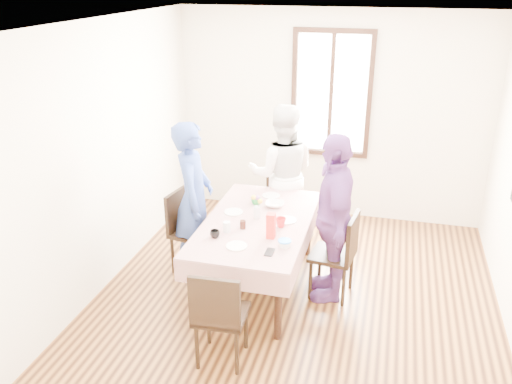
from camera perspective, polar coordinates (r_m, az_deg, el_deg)
ground at (r=5.53m, az=4.11°, el=-11.58°), size 4.50×4.50×0.00m
back_wall at (r=7.03m, az=7.95°, el=7.97°), size 4.00×0.00×4.00m
window_frame at (r=6.94m, az=8.06°, el=10.33°), size 1.02×0.06×1.62m
window_pane at (r=6.95m, az=8.07°, el=10.34°), size 0.90×0.02×1.50m
dining_table at (r=5.57m, az=0.13°, el=-6.71°), size 0.92×1.72×0.75m
tablecloth at (r=5.39m, az=0.14°, el=-3.18°), size 1.04×1.84×0.01m
chair_left at (r=5.88m, az=-6.76°, el=-4.30°), size 0.49×0.49×0.91m
chair_right at (r=5.46m, az=8.17°, el=-6.65°), size 0.47×0.47×0.91m
chair_far at (r=6.56m, az=2.75°, el=-1.18°), size 0.47×0.47×0.91m
chair_near at (r=4.57m, az=-3.72°, el=-12.87°), size 0.44×0.44×0.91m
person_left at (r=5.71m, az=-6.75°, el=-0.77°), size 0.54×0.70×1.70m
person_far at (r=6.40m, az=2.77°, el=1.99°), size 0.94×0.80×1.70m
person_right at (r=5.27m, az=8.19°, el=-2.76°), size 0.63×1.08×1.73m
mug_black at (r=5.07m, az=-4.43°, el=-4.50°), size 0.12×0.12×0.07m
mug_flag at (r=5.26m, az=2.68°, el=-3.27°), size 0.14×0.14×0.10m
mug_green at (r=5.75m, az=0.00°, el=-0.98°), size 0.14×0.14×0.08m
serving_bowl at (r=5.71m, az=2.00°, el=-1.34°), size 0.22×0.22×0.05m
juice_carton at (r=5.01m, az=1.61°, el=-3.64°), size 0.08×0.08×0.25m
butter_tub at (r=4.91m, az=3.08°, el=-5.56°), size 0.10×0.10×0.05m
jam_jar at (r=5.22m, az=-1.43°, el=-3.51°), size 0.06×0.06×0.08m
drinking_glass at (r=5.16m, az=-3.15°, el=-3.74°), size 0.07×0.07×0.10m
smartphone at (r=4.81m, az=1.47°, el=-6.44°), size 0.08×0.15×0.01m
flower_vase at (r=5.42m, az=0.10°, el=-2.18°), size 0.07×0.07×0.13m
plate_left at (r=5.58m, az=-2.41°, el=-2.14°), size 0.20×0.20×0.01m
plate_right at (r=5.40m, az=3.32°, el=-3.01°), size 0.20×0.20×0.01m
plate_far at (r=5.97m, az=1.62°, el=-0.39°), size 0.20×0.20×0.01m
plate_near at (r=4.91m, az=-2.08°, el=-5.79°), size 0.20×0.20×0.01m
butter_lid at (r=4.89m, az=3.08°, el=-5.23°), size 0.12×0.12×0.01m
flower_bunch at (r=5.38m, az=0.10°, el=-1.06°), size 0.09×0.09×0.10m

